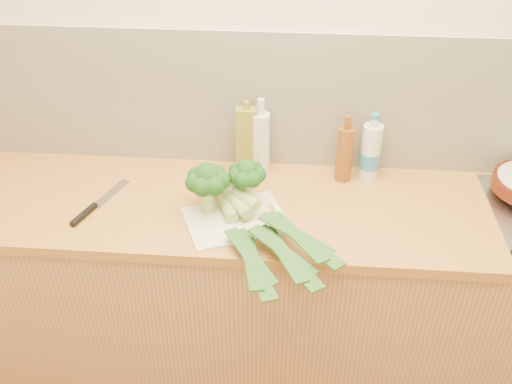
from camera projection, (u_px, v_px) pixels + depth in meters
The scene contains 13 objects.
room_shell at pixel (292, 102), 2.15m from camera, with size 3.50×3.50×3.50m.
counter at pixel (283, 294), 2.32m from camera, with size 3.20×0.62×0.90m.
chopping_board at pixel (236, 220), 1.99m from camera, with size 0.34×0.25×0.01m, color beige.
broccoli_left at pixel (208, 180), 1.95m from camera, with size 0.15×0.15×0.19m.
broccoli_right at pixel (247, 174), 1.99m from camera, with size 0.13×0.14×0.18m.
leek_front at pixel (233, 220), 1.94m from camera, with size 0.29×0.63×0.04m.
leek_mid at pixel (246, 213), 1.94m from camera, with size 0.44×0.60×0.04m.
leek_back at pixel (262, 210), 1.93m from camera, with size 0.45×0.47×0.04m.
chefs_knife at pixel (91, 209), 2.03m from camera, with size 0.14×0.31×0.02m.
oil_tin at pixel (247, 140), 2.18m from camera, with size 0.08×0.05×0.30m.
glass_bottle at pixel (261, 142), 2.18m from camera, with size 0.07×0.07×0.31m.
amber_bottle at pixel (345, 153), 2.15m from camera, with size 0.06×0.06×0.27m.
water_bottle at pixel (370, 153), 2.16m from camera, with size 0.08×0.08×0.25m.
Camera 1 is at (0.03, -0.48, 2.12)m, focal length 40.00 mm.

